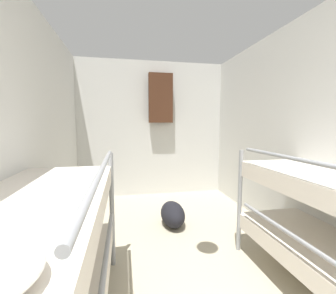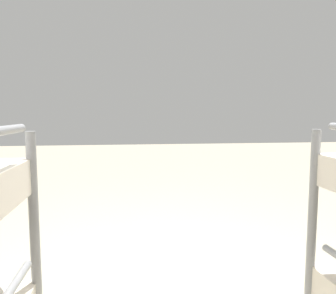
# 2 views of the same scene
# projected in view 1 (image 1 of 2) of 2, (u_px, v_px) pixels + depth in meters

# --- Properties ---
(wall_left) EXTENTS (0.06, 4.64, 2.54)m
(wall_left) POSITION_uv_depth(u_px,v_px,m) (15.00, 136.00, 1.81)
(wall_left) COLOR silver
(wall_left) RESTS_ON ground_plane
(wall_right) EXTENTS (0.06, 4.64, 2.54)m
(wall_right) POSITION_uv_depth(u_px,v_px,m) (312.00, 133.00, 2.36)
(wall_right) COLOR silver
(wall_right) RESTS_ON ground_plane
(wall_back) EXTENTS (2.87, 0.06, 2.54)m
(wall_back) POSITION_uv_depth(u_px,v_px,m) (152.00, 129.00, 4.32)
(wall_back) COLOR silver
(wall_back) RESTS_ON ground_plane
(bunk_stack_left_near) EXTENTS (0.73, 1.85, 1.13)m
(bunk_stack_left_near) POSITION_uv_depth(u_px,v_px,m) (31.00, 271.00, 1.13)
(bunk_stack_left_near) COLOR gray
(bunk_stack_left_near) RESTS_ON ground_plane
(duffel_bag) EXTENTS (0.31, 0.55, 0.31)m
(duffel_bag) POSITION_uv_depth(u_px,v_px,m) (173.00, 214.00, 3.03)
(duffel_bag) COLOR black
(duffel_bag) RESTS_ON ground_plane
(hanging_coat) EXTENTS (0.44, 0.12, 0.90)m
(hanging_coat) POSITION_uv_depth(u_px,v_px,m) (161.00, 98.00, 4.14)
(hanging_coat) COLOR #472819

